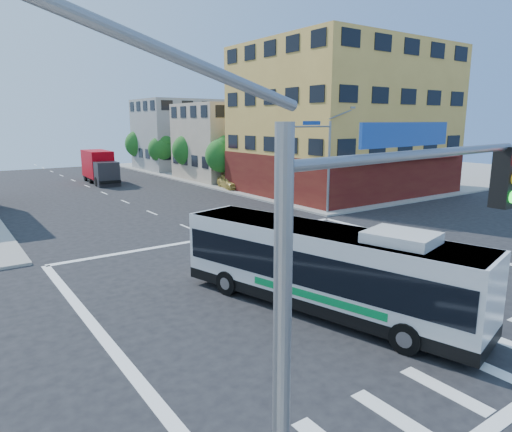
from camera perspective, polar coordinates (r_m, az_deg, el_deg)
ground at (r=20.60m, az=8.06°, el=-8.19°), size 120.00×120.00×0.00m
sidewalk_ne at (r=69.21m, az=9.45°, el=5.92°), size 50.00×50.00×0.15m
corner_building_ne at (r=46.58m, az=10.75°, el=10.25°), size 18.10×15.44×14.00m
building_east_near at (r=56.84m, az=-2.90°, el=9.29°), size 12.06×10.06×9.00m
building_east_far at (r=69.05m, az=-9.23°, el=10.01°), size 12.06×10.06×10.00m
signal_mast_ne at (r=33.39m, az=7.24°, el=8.25°), size 7.91×1.13×8.07m
signal_mast_sw at (r=5.83m, az=15.81°, el=-9.00°), size 7.91×1.01×8.07m
street_tree_a at (r=49.08m, az=-4.13°, el=7.80°), size 3.60×3.60×5.53m
street_tree_b at (r=56.06m, az=-8.41°, el=8.37°), size 3.80×3.80×5.79m
street_tree_c at (r=63.31m, az=-11.72°, el=8.37°), size 3.40×3.40×5.29m
street_tree_d at (r=70.68m, az=-14.37°, el=8.93°), size 4.00×4.00×6.03m
transit_bus at (r=17.16m, az=8.32°, el=-6.30°), size 5.40×12.04×3.49m
box_truck at (r=55.21m, az=-18.93°, el=5.74°), size 2.77×8.20×3.64m
parked_car at (r=47.78m, az=-3.20°, el=4.32°), size 2.82×4.90×1.57m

